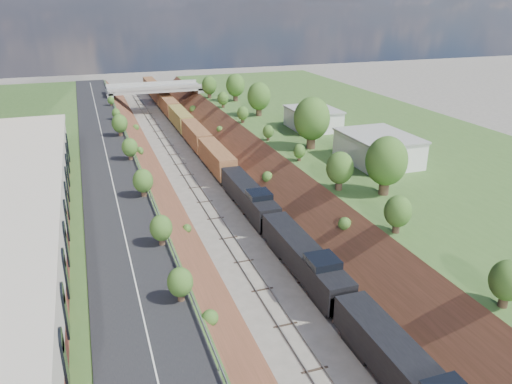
% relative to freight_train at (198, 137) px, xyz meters
% --- Properties ---
extents(platform_right, '(44.00, 180.00, 5.00)m').
position_rel_freight_train_xyz_m(platform_right, '(30.40, -23.79, -0.07)').
color(platform_right, '#3B5E26').
rests_on(platform_right, ground).
extents(embankment_left, '(10.00, 180.00, 10.00)m').
position_rel_freight_train_xyz_m(embankment_left, '(-13.60, -23.79, -2.57)').
color(embankment_left, brown).
rests_on(embankment_left, ground).
extents(embankment_right, '(10.00, 180.00, 10.00)m').
position_rel_freight_train_xyz_m(embankment_right, '(8.40, -23.79, -2.57)').
color(embankment_right, brown).
rests_on(embankment_right, ground).
extents(rail_left_track, '(1.58, 180.00, 0.18)m').
position_rel_freight_train_xyz_m(rail_left_track, '(-5.20, -23.79, -2.48)').
color(rail_left_track, gray).
rests_on(rail_left_track, ground).
extents(rail_right_track, '(1.58, 180.00, 0.18)m').
position_rel_freight_train_xyz_m(rail_right_track, '(-0.00, -23.79, -2.48)').
color(rail_right_track, gray).
rests_on(rail_right_track, ground).
extents(road, '(8.00, 180.00, 0.10)m').
position_rel_freight_train_xyz_m(road, '(-18.10, -23.79, 2.48)').
color(road, black).
rests_on(road, platform_left).
extents(guardrail, '(0.10, 171.00, 0.70)m').
position_rel_freight_train_xyz_m(guardrail, '(-14.00, -23.99, 2.98)').
color(guardrail, '#99999E').
rests_on(guardrail, platform_left).
extents(overpass, '(24.50, 8.30, 7.40)m').
position_rel_freight_train_xyz_m(overpass, '(-2.60, 38.21, 2.34)').
color(overpass, gray).
rests_on(overpass, ground).
extents(white_building_near, '(9.00, 12.00, 4.00)m').
position_rel_freight_train_xyz_m(white_building_near, '(20.90, -31.79, 4.43)').
color(white_building_near, silver).
rests_on(white_building_near, platform_right).
extents(white_building_far, '(8.00, 10.00, 3.60)m').
position_rel_freight_train_xyz_m(white_building_far, '(20.40, -9.79, 4.23)').
color(white_building_far, silver).
rests_on(white_building_far, platform_right).
extents(tree_right_large, '(5.25, 5.25, 7.61)m').
position_rel_freight_train_xyz_m(tree_right_large, '(14.40, -43.79, 6.81)').
color(tree_right_large, '#473323').
rests_on(tree_right_large, platform_right).
extents(tree_left_crest, '(2.45, 2.45, 3.55)m').
position_rel_freight_train_xyz_m(tree_left_crest, '(-14.40, -63.79, 4.46)').
color(tree_left_crest, '#473323').
rests_on(tree_left_crest, platform_left).
extents(freight_train, '(2.99, 152.61, 4.55)m').
position_rel_freight_train_xyz_m(freight_train, '(0.00, 0.00, 0.00)').
color(freight_train, black).
rests_on(freight_train, ground).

